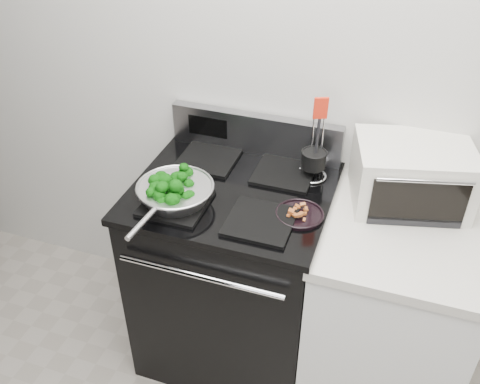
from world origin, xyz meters
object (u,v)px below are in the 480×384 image
at_px(utensil_holder, 313,164).
at_px(gas_range, 233,272).
at_px(toaster_oven, 411,174).
at_px(bacon_plate, 300,212).
at_px(skillet, 175,192).

bearing_deg(utensil_holder, gas_range, -170.52).
xyz_separation_m(utensil_holder, toaster_oven, (0.38, 0.00, 0.03)).
distance_m(bacon_plate, toaster_oven, 0.46).
relative_size(gas_range, bacon_plate, 6.18).
relative_size(skillet, toaster_oven, 0.96).
distance_m(skillet, utensil_holder, 0.57).
relative_size(bacon_plate, toaster_oven, 0.37).
xyz_separation_m(gas_range, utensil_holder, (0.28, 0.18, 0.53)).
relative_size(skillet, utensil_holder, 1.30).
distance_m(bacon_plate, utensil_holder, 0.27).
xyz_separation_m(bacon_plate, utensil_holder, (-0.01, 0.27, 0.05)).
bearing_deg(bacon_plate, utensil_holder, 92.50).
distance_m(gas_range, toaster_oven, 0.89).
bearing_deg(gas_range, utensil_holder, 32.86).
bearing_deg(utensil_holder, skillet, -166.65).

